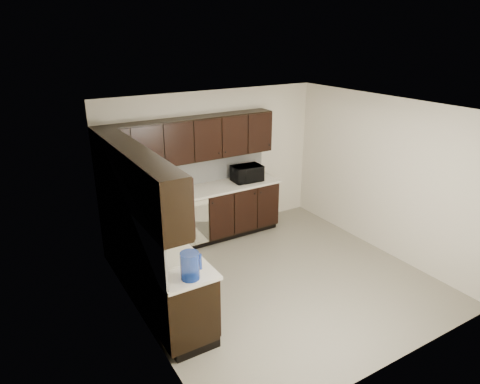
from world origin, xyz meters
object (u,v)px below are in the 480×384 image
at_px(toaster_oven, 118,198).
at_px(blue_pitcher, 190,266).
at_px(sink, 167,256).
at_px(storage_bin, 138,217).
at_px(microwave, 247,173).

distance_m(toaster_oven, blue_pitcher, 2.44).
xyz_separation_m(sink, storage_bin, (-0.03, 0.96, 0.15)).
bearing_deg(sink, microwave, 37.63).
bearing_deg(storage_bin, microwave, 18.03).
bearing_deg(sink, toaster_oven, 92.22).
bearing_deg(blue_pitcher, sink, 112.43).
xyz_separation_m(sink, toaster_oven, (-0.07, 1.78, 0.17)).
relative_size(toaster_oven, storage_bin, 0.75).
distance_m(microwave, toaster_oven, 2.24).
xyz_separation_m(sink, blue_pitcher, (-0.00, -0.67, 0.21)).
height_order(sink, storage_bin, sink).
distance_m(sink, toaster_oven, 1.79).
distance_m(sink, storage_bin, 0.97).
height_order(storage_bin, blue_pitcher, blue_pitcher).
xyz_separation_m(sink, microwave, (2.17, 1.67, 0.20)).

